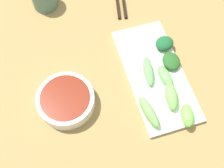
{
  "coord_description": "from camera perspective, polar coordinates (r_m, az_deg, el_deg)",
  "views": [
    {
      "loc": [
        -0.11,
        -0.32,
        0.69
      ],
      "look_at": [
        -0.02,
        -0.01,
        0.05
      ],
      "focal_mm": 45.08,
      "sensor_mm": 36.0,
      "label": 1
    }
  ],
  "objects": [
    {
      "name": "broccoli_stalk_0",
      "position": [
        0.72,
        11.95,
        -2.43
      ],
      "size": [
        0.05,
        0.08,
        0.03
      ],
      "primitive_type": "ellipsoid",
      "rotation": [
        0.0,
        0.0,
        -0.23
      ],
      "color": "#6CAF50",
      "rests_on": "serving_plate"
    },
    {
      "name": "broccoli_stalk_3",
      "position": [
        0.7,
        7.48,
        -5.62
      ],
      "size": [
        0.04,
        0.09,
        0.03
      ],
      "primitive_type": "ellipsoid",
      "rotation": [
        0.0,
        0.0,
        0.17
      ],
      "color": "#6EAC56",
      "rests_on": "serving_plate"
    },
    {
      "name": "sauce_bowl",
      "position": [
        0.72,
        -9.33,
        -3.27
      ],
      "size": [
        0.15,
        0.15,
        0.04
      ],
      "color": "silver",
      "rests_on": "tabletop"
    },
    {
      "name": "broccoli_stalk_5",
      "position": [
        0.71,
        15.03,
        -6.15
      ],
      "size": [
        0.05,
        0.07,
        0.03
      ],
      "primitive_type": "ellipsoid",
      "rotation": [
        0.0,
        0.0,
        -0.26
      ],
      "color": "#6DBA49",
      "rests_on": "serving_plate"
    },
    {
      "name": "serving_plate",
      "position": [
        0.77,
        8.73,
        1.96
      ],
      "size": [
        0.15,
        0.32,
        0.01
      ],
      "primitive_type": "cube",
      "color": "white",
      "rests_on": "tabletop"
    },
    {
      "name": "broccoli_leafy_1",
      "position": [
        0.78,
        11.93,
        4.55
      ],
      "size": [
        0.05,
        0.06,
        0.02
      ],
      "primitive_type": "ellipsoid",
      "rotation": [
        0.0,
        0.0,
        -0.06
      ],
      "color": "#21521E",
      "rests_on": "serving_plate"
    },
    {
      "name": "tabletop",
      "position": [
        0.76,
        1.32,
        -0.09
      ],
      "size": [
        2.1,
        2.1,
        0.02
      ],
      "primitive_type": "cube",
      "color": "olive",
      "rests_on": "ground"
    },
    {
      "name": "broccoli_leafy_2",
      "position": [
        0.8,
        10.58,
        8.1
      ],
      "size": [
        0.06,
        0.06,
        0.03
      ],
      "primitive_type": "ellipsoid",
      "rotation": [
        0.0,
        0.0,
        0.22
      ],
      "color": "#185329",
      "rests_on": "serving_plate"
    },
    {
      "name": "broccoli_stalk_6",
      "position": [
        0.75,
        7.28,
        2.89
      ],
      "size": [
        0.04,
        0.09,
        0.02
      ],
      "primitive_type": "ellipsoid",
      "rotation": [
        0.0,
        0.0,
        -0.19
      ],
      "color": "#62A659",
      "rests_on": "serving_plate"
    },
    {
      "name": "broccoli_stalk_4",
      "position": [
        0.75,
        10.75,
        1.59
      ],
      "size": [
        0.04,
        0.07,
        0.02
      ],
      "primitive_type": "ellipsoid",
      "rotation": [
        0.0,
        0.0,
        0.12
      ],
      "color": "#64AC56",
      "rests_on": "serving_plate"
    }
  ]
}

